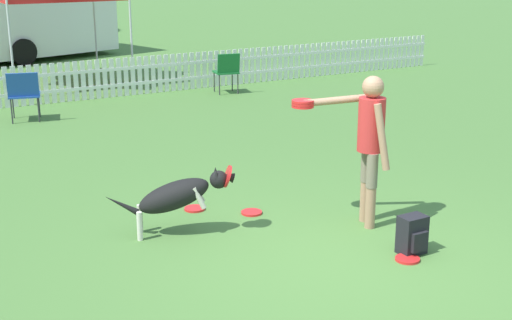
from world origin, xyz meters
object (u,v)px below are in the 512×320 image
handler_person (367,133)px  folding_chair_center (227,69)px  leaping_dog (178,195)px  frisbee_near_handler (195,209)px  equipment_trailer (19,15)px  folding_chair_blue_left (24,92)px  frisbee_midfield (252,212)px  backpack_on_grass (413,235)px  frisbee_near_dog (407,259)px

handler_person → folding_chair_center: bearing=5.4°
handler_person → leaping_dog: size_ratio=1.26×
frisbee_near_handler → equipment_trailer: (0.99, 13.11, 1.16)m
folding_chair_blue_left → equipment_trailer: size_ratio=0.15×
frisbee_midfield → folding_chair_center: (3.01, 6.32, 0.49)m
frisbee_midfield → folding_chair_center: folding_chair_center is taller
frisbee_near_handler → backpack_on_grass: bearing=-58.6°
frisbee_near_dog → folding_chair_center: folding_chair_center is taller
handler_person → folding_chair_center: handler_person is taller
handler_person → frisbee_midfield: bearing=67.1°
frisbee_near_dog → frisbee_midfield: 1.95m
leaping_dog → folding_chair_blue_left: 5.98m
frisbee_midfield → equipment_trailer: equipment_trailer is taller
frisbee_near_dog → frisbee_midfield: bearing=109.9°
folding_chair_blue_left → handler_person: bearing=121.8°
backpack_on_grass → equipment_trailer: bearing=91.2°
folding_chair_blue_left → frisbee_near_dog: bearing=118.2°
frisbee_near_handler → equipment_trailer: 13.19m
frisbee_near_dog → folding_chair_blue_left: (-1.82, 7.66, 0.51)m
frisbee_near_handler → handler_person: bearing=-43.4°
frisbee_near_dog → backpack_on_grass: 0.25m
leaping_dog → equipment_trailer: equipment_trailer is taller
frisbee_midfield → backpack_on_grass: 1.91m
frisbee_near_dog → equipment_trailer: size_ratio=0.04×
equipment_trailer → frisbee_midfield: bearing=-107.7°
handler_person → leaping_dog: handler_person is taller
leaping_dog → frisbee_midfield: size_ratio=5.43×
leaping_dog → folding_chair_center: bearing=170.4°
handler_person → frisbee_midfield: (-0.88, 0.87, -0.99)m
equipment_trailer → frisbee_near_dog: bearing=-105.0°
frisbee_near_handler → folding_chair_blue_left: (-0.65, 5.40, 0.51)m
frisbee_near_dog → folding_chair_blue_left: 7.88m
frisbee_near_dog → backpack_on_grass: (0.15, 0.11, 0.18)m
handler_person → frisbee_near_handler: bearing=68.6°
folding_chair_center → leaping_dog: bearing=69.4°
leaping_dog → frisbee_midfield: 1.05m
frisbee_near_handler → frisbee_midfield: (0.50, -0.43, 0.00)m
backpack_on_grass → folding_chair_blue_left: folding_chair_blue_left is taller
frisbee_near_handler → frisbee_near_dog: bearing=-62.7°
frisbee_near_handler → frisbee_midfield: 0.66m
handler_person → equipment_trailer: 14.41m
folding_chair_center → folding_chair_blue_left: bearing=17.6°
handler_person → folding_chair_center: size_ratio=1.92×
leaping_dog → folding_chair_center: (3.96, 6.46, 0.07)m
folding_chair_blue_left → folding_chair_center: bearing=-158.4°
handler_person → folding_chair_center: 7.51m
backpack_on_grass → folding_chair_center: (2.20, 8.04, 0.31)m
leaping_dog → equipment_trailer: size_ratio=0.23×
leaping_dog → folding_chair_blue_left: size_ratio=1.47×
frisbee_near_handler → folding_chair_center: folding_chair_center is taller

